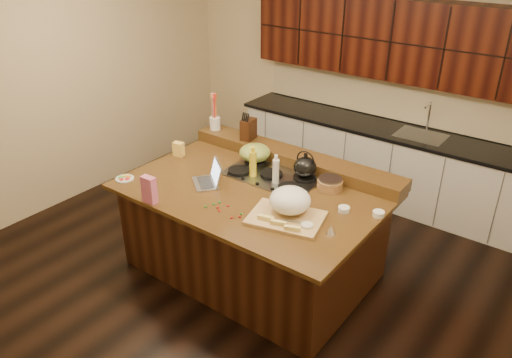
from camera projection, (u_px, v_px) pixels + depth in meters
The scene contains 30 objects.
room at pixel (253, 146), 4.47m from camera, with size 5.52×5.02×2.72m.
island at pixel (253, 229), 4.88m from camera, with size 2.40×1.60×0.92m.
back_ledge at pixel (294, 158), 5.14m from camera, with size 2.40×0.30×0.12m, color black.
cooktop at pixel (271, 175), 4.87m from camera, with size 0.92×0.52×0.05m.
back_counter at pixel (383, 121), 6.06m from camera, with size 3.70×0.66×2.40m.
kettle at pixel (305, 167), 4.75m from camera, with size 0.22×0.22×0.20m, color black.
green_bowl at pixel (255, 153), 5.07m from camera, with size 0.32×0.32×0.17m, color olive.
laptop at pixel (210, 178), 4.73m from camera, with size 0.39×0.38×0.22m.
oil_bottle at pixel (253, 165), 4.81m from camera, with size 0.07×0.07×0.27m, color gold.
vinegar_bottle at pixel (276, 172), 4.70m from camera, with size 0.06×0.06×0.25m, color silver.
wooden_tray at pixel (289, 204), 4.19m from camera, with size 0.70×0.58×0.25m.
ramekin_a at pixel (307, 227), 4.04m from camera, with size 0.10×0.10×0.04m, color white.
ramekin_b at pixel (379, 214), 4.22m from camera, with size 0.10×0.10×0.04m, color white.
ramekin_c at pixel (344, 209), 4.29m from camera, with size 0.10×0.10×0.04m, color white.
strainer_bowl at pixel (330, 184), 4.64m from camera, with size 0.24×0.24×0.09m, color #996B3F.
kitchen_timer at pixel (331, 230), 3.98m from camera, with size 0.08×0.08×0.07m, color silver.
pink_bag at pixel (149, 190), 4.39m from camera, with size 0.13×0.07×0.25m, color #C55D80.
candy_plate at pixel (125, 179), 4.83m from camera, with size 0.18×0.18×0.01m, color white.
package_box at pixel (179, 149), 5.29m from camera, with size 0.11×0.08×0.15m, color #F8CD57.
utensil_crock at pixel (215, 123), 5.65m from camera, with size 0.12×0.12×0.14m, color white.
knife_block at pixel (248, 129), 5.37m from camera, with size 0.11×0.18×0.23m, color black.
gumdrop_0 at pixel (240, 217), 4.21m from camera, with size 0.02×0.02×0.02m, color red.
gumdrop_1 at pixel (206, 206), 4.36m from camera, with size 0.02×0.02×0.02m, color #198C26.
gumdrop_2 at pixel (220, 210), 4.30m from camera, with size 0.02×0.02×0.02m, color red.
gumdrop_3 at pixel (214, 204), 4.39m from camera, with size 0.02×0.02×0.02m, color #198C26.
gumdrop_4 at pixel (232, 218), 4.19m from camera, with size 0.02×0.02×0.02m, color red.
gumdrop_5 at pixel (241, 214), 4.24m from camera, with size 0.02×0.02×0.02m, color #198C26.
gumdrop_6 at pixel (218, 207), 4.34m from camera, with size 0.02×0.02×0.02m, color red.
gumdrop_7 at pixel (219, 202), 4.42m from camera, with size 0.02×0.02×0.02m, color #198C26.
gumdrop_8 at pixel (228, 206), 4.37m from camera, with size 0.02×0.02×0.02m, color red.
Camera 1 is at (2.49, -3.27, 3.14)m, focal length 35.00 mm.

